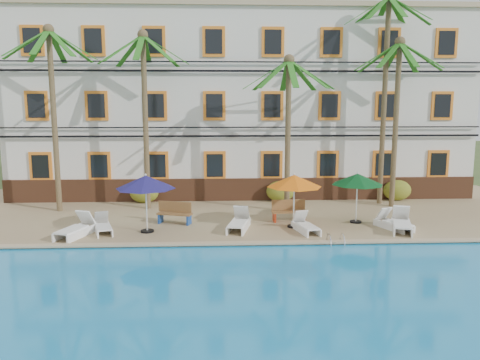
{
  "coord_description": "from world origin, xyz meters",
  "views": [
    {
      "loc": [
        -1.3,
        -17.47,
        5.32
      ],
      "look_at": [
        -0.36,
        3.0,
        2.0
      ],
      "focal_mm": 35.0,
      "sensor_mm": 36.0,
      "label": 1
    }
  ],
  "objects_px": {
    "palm_a": "(53,95)",
    "bench_left": "(175,213)",
    "lounger_e": "(393,223)",
    "palm_d": "(385,75)",
    "umbrella_red": "(294,181)",
    "lounger_b": "(103,226)",
    "palm_c": "(288,112)",
    "palm_b": "(145,97)",
    "bench_right": "(289,210)",
    "palm_e": "(397,100)",
    "umbrella_blue": "(146,182)",
    "pool_ladder": "(336,243)",
    "lounger_f": "(402,223)",
    "lounger_d": "(305,225)",
    "lounger_a": "(76,229)",
    "lounger_c": "(239,223)",
    "umbrella_green": "(357,179)"
  },
  "relations": [
    {
      "from": "lounger_f",
      "to": "lounger_b",
      "type": "bearing_deg",
      "value": 178.62
    },
    {
      "from": "palm_a",
      "to": "lounger_c",
      "type": "relative_size",
      "value": 4.3
    },
    {
      "from": "lounger_b",
      "to": "bench_left",
      "type": "height_order",
      "value": "bench_left"
    },
    {
      "from": "bench_right",
      "to": "umbrella_red",
      "type": "bearing_deg",
      "value": -87.35
    },
    {
      "from": "umbrella_blue",
      "to": "lounger_c",
      "type": "height_order",
      "value": "umbrella_blue"
    },
    {
      "from": "palm_b",
      "to": "lounger_f",
      "type": "bearing_deg",
      "value": -23.11
    },
    {
      "from": "lounger_e",
      "to": "bench_right",
      "type": "relative_size",
      "value": 1.19
    },
    {
      "from": "palm_a",
      "to": "umbrella_red",
      "type": "xyz_separation_m",
      "value": [
        10.79,
        -3.55,
        -3.57
      ]
    },
    {
      "from": "palm_c",
      "to": "lounger_b",
      "type": "bearing_deg",
      "value": -156.44
    },
    {
      "from": "palm_a",
      "to": "palm_c",
      "type": "relative_size",
      "value": 1.18
    },
    {
      "from": "palm_a",
      "to": "lounger_b",
      "type": "xyz_separation_m",
      "value": [
        3.04,
        -4.02,
        -5.26
      ]
    },
    {
      "from": "umbrella_blue",
      "to": "lounger_f",
      "type": "distance_m",
      "value": 10.43
    },
    {
      "from": "lounger_b",
      "to": "bench_right",
      "type": "relative_size",
      "value": 1.15
    },
    {
      "from": "umbrella_red",
      "to": "bench_left",
      "type": "xyz_separation_m",
      "value": [
        -4.99,
        0.89,
        -1.48
      ]
    },
    {
      "from": "umbrella_green",
      "to": "bench_left",
      "type": "relative_size",
      "value": 1.42
    },
    {
      "from": "lounger_b",
      "to": "lounger_c",
      "type": "bearing_deg",
      "value": 1.94
    },
    {
      "from": "palm_a",
      "to": "umbrella_red",
      "type": "bearing_deg",
      "value": -18.22
    },
    {
      "from": "lounger_e",
      "to": "palm_d",
      "type": "bearing_deg",
      "value": 76.95
    },
    {
      "from": "bench_left",
      "to": "bench_right",
      "type": "height_order",
      "value": "same"
    },
    {
      "from": "palm_c",
      "to": "lounger_f",
      "type": "height_order",
      "value": "palm_c"
    },
    {
      "from": "palm_d",
      "to": "lounger_a",
      "type": "height_order",
      "value": "palm_d"
    },
    {
      "from": "palm_c",
      "to": "lounger_c",
      "type": "height_order",
      "value": "palm_c"
    },
    {
      "from": "lounger_b",
      "to": "pool_ladder",
      "type": "height_order",
      "value": "lounger_b"
    },
    {
      "from": "umbrella_red",
      "to": "pool_ladder",
      "type": "relative_size",
      "value": 3.07
    },
    {
      "from": "palm_b",
      "to": "bench_right",
      "type": "bearing_deg",
      "value": -23.28
    },
    {
      "from": "umbrella_blue",
      "to": "pool_ladder",
      "type": "relative_size",
      "value": 3.19
    },
    {
      "from": "lounger_f",
      "to": "bench_left",
      "type": "relative_size",
      "value": 1.35
    },
    {
      "from": "palm_b",
      "to": "lounger_b",
      "type": "xyz_separation_m",
      "value": [
        -1.15,
        -4.36,
        -5.17
      ]
    },
    {
      "from": "palm_b",
      "to": "umbrella_red",
      "type": "distance_m",
      "value": 8.41
    },
    {
      "from": "palm_b",
      "to": "palm_e",
      "type": "relative_size",
      "value": 1.03
    },
    {
      "from": "lounger_a",
      "to": "lounger_d",
      "type": "height_order",
      "value": "lounger_a"
    },
    {
      "from": "umbrella_blue",
      "to": "lounger_f",
      "type": "xyz_separation_m",
      "value": [
        10.29,
        -0.28,
        -1.72
      ]
    },
    {
      "from": "palm_c",
      "to": "lounger_a",
      "type": "bearing_deg",
      "value": -156.05
    },
    {
      "from": "umbrella_red",
      "to": "lounger_f",
      "type": "xyz_separation_m",
      "value": [
        4.29,
        -0.76,
        -1.64
      ]
    },
    {
      "from": "lounger_b",
      "to": "pool_ladder",
      "type": "xyz_separation_m",
      "value": [
        8.94,
        -1.91,
        -0.25
      ]
    },
    {
      "from": "umbrella_blue",
      "to": "pool_ladder",
      "type": "height_order",
      "value": "umbrella_blue"
    },
    {
      "from": "palm_c",
      "to": "umbrella_red",
      "type": "height_order",
      "value": "palm_c"
    },
    {
      "from": "palm_b",
      "to": "umbrella_red",
      "type": "xyz_separation_m",
      "value": [
        6.6,
        -3.89,
        -3.48
      ]
    },
    {
      "from": "umbrella_green",
      "to": "pool_ladder",
      "type": "bearing_deg",
      "value": -118.49
    },
    {
      "from": "palm_a",
      "to": "lounger_d",
      "type": "distance_m",
      "value": 13.05
    },
    {
      "from": "palm_a",
      "to": "lounger_a",
      "type": "bearing_deg",
      "value": -64.64
    },
    {
      "from": "palm_e",
      "to": "bench_right",
      "type": "relative_size",
      "value": 5.39
    },
    {
      "from": "palm_a",
      "to": "bench_left",
      "type": "relative_size",
      "value": 5.52
    },
    {
      "from": "palm_c",
      "to": "palm_e",
      "type": "relative_size",
      "value": 0.89
    },
    {
      "from": "umbrella_red",
      "to": "bench_left",
      "type": "relative_size",
      "value": 1.45
    },
    {
      "from": "lounger_b",
      "to": "lounger_d",
      "type": "xyz_separation_m",
      "value": [
        8.11,
        -0.27,
        0.0
      ]
    },
    {
      "from": "lounger_d",
      "to": "palm_a",
      "type": "bearing_deg",
      "value": 158.96
    },
    {
      "from": "palm_e",
      "to": "lounger_c",
      "type": "xyz_separation_m",
      "value": [
        -7.88,
        -4.1,
        -4.99
      ]
    },
    {
      "from": "bench_right",
      "to": "bench_left",
      "type": "bearing_deg",
      "value": -177.92
    },
    {
      "from": "umbrella_red",
      "to": "lounger_f",
      "type": "height_order",
      "value": "umbrella_red"
    }
  ]
}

